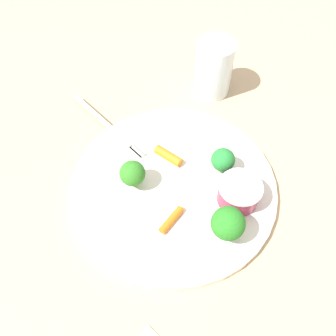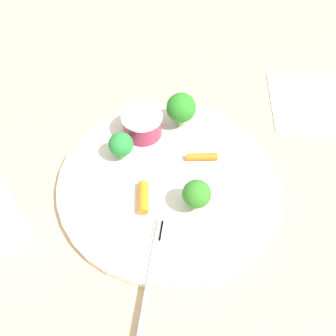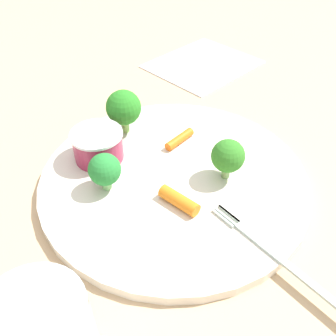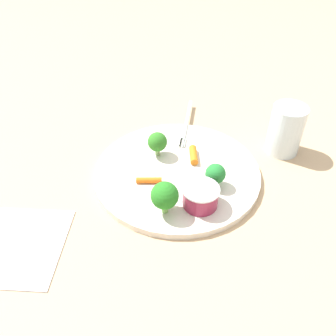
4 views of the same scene
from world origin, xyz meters
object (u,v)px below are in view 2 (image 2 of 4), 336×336
Objects in this scene: broccoli_floret_0 at (181,108)px; carrot_stick_1 at (202,157)px; sauce_cup at (142,124)px; broccoli_floret_1 at (121,145)px; broccoli_floret_2 at (197,194)px; plate at (167,182)px; carrot_stick_0 at (143,197)px; fork at (148,287)px; napkin at (324,102)px.

broccoli_floret_0 is 1.30× the size of carrot_stick_1.
sauce_cup reaches higher than carrot_stick_1.
sauce_cup is 0.06m from broccoli_floret_0.
broccoli_floret_2 is at bearing -34.68° from broccoli_floret_1.
plate is 6.91× the size of broccoli_floret_1.
broccoli_floret_2 reaches higher than sauce_cup.
carrot_stick_0 reaches higher than fork.
napkin is (0.19, 0.14, -0.02)m from carrot_stick_1.
plate is at bearing -61.81° from sauce_cup.
broccoli_floret_0 is 0.32× the size of fork.
fork is (-0.05, -0.19, -0.00)m from carrot_stick_1.
plate is 0.06m from carrot_stick_1.
plate is 5.00× the size of sauce_cup.
plate is 6.81× the size of carrot_stick_1.
broccoli_floret_1 reaches higher than sauce_cup.
broccoli_floret_1 is at bearing 153.10° from plate.
broccoli_floret_2 is at bearing -44.94° from plate.
broccoli_floret_0 is 0.14m from broccoli_floret_2.
sauce_cup is at bearing -160.16° from napkin.
broccoli_floret_1 is 0.24× the size of fork.
broccoli_floret_2 is at bearing -93.67° from carrot_stick_1.
fork reaches higher than plate.
broccoli_floret_2 is (0.08, -0.12, 0.01)m from sauce_cup.
sauce_cup reaches higher than napkin.
napkin is at bearing 36.73° from carrot_stick_1.
broccoli_floret_2 is 0.07m from carrot_stick_0.
broccoli_floret_0 reaches higher than plate.
sauce_cup is (-0.04, 0.08, 0.02)m from plate.
broccoli_floret_0 reaches higher than carrot_stick_0.
plate is 0.05m from carrot_stick_0.
broccoli_floret_2 is (0.11, -0.07, 0.00)m from broccoli_floret_1.
carrot_stick_0 is at bearing 177.18° from broccoli_floret_2.
broccoli_floret_1 is at bearing -115.66° from sauce_cup.
broccoli_floret_1 is 0.13m from broccoli_floret_2.
carrot_stick_1 is at bearing -143.27° from napkin.
fork is (0.02, -0.11, -0.01)m from carrot_stick_0.
broccoli_floret_1 is at bearing -177.37° from carrot_stick_1.
carrot_stick_1 is at bearing 74.61° from fork.
plate is 0.09m from sauce_cup.
broccoli_floret_1 is at bearing -138.29° from broccoli_floret_0.
carrot_stick_0 is at bearing -61.03° from broccoli_floret_1.
carrot_stick_1 reaches higher than napkin.
fork is 0.41m from napkin.
carrot_stick_1 is at bearing -61.73° from broccoli_floret_0.
plate is 6.65× the size of carrot_stick_0.
broccoli_floret_0 is 0.25m from fork.
sauce_cup is 1.24× the size of broccoli_floret_2.
broccoli_floret_2 reaches higher than plate.
broccoli_floret_2 is 0.28× the size of napkin.
broccoli_floret_0 reaches higher than napkin.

